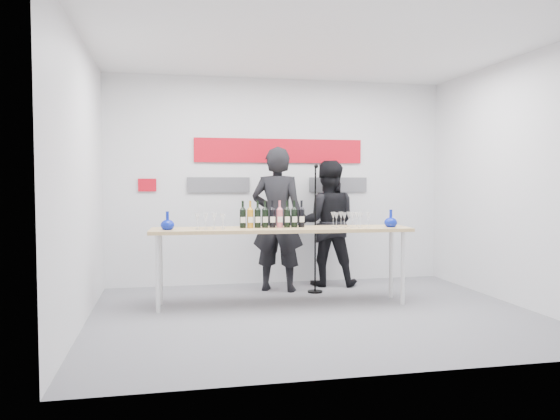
% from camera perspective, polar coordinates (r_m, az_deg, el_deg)
% --- Properties ---
extents(ground, '(5.00, 5.00, 0.00)m').
position_cam_1_polar(ground, '(6.30, 3.71, -10.77)').
color(ground, slate).
rests_on(ground, ground).
extents(back_wall, '(5.00, 0.04, 3.00)m').
position_cam_1_polar(back_wall, '(8.07, -0.07, 3.00)').
color(back_wall, silver).
rests_on(back_wall, ground).
extents(signage, '(3.38, 0.02, 0.79)m').
position_cam_1_polar(signage, '(8.03, -0.42, 5.19)').
color(signage, red).
rests_on(signage, back_wall).
extents(tasting_table, '(3.16, 0.82, 0.94)m').
position_cam_1_polar(tasting_table, '(6.61, 0.18, -2.49)').
color(tasting_table, '#D4B772').
rests_on(tasting_table, ground).
extents(wine_bottles, '(0.80, 0.13, 0.33)m').
position_cam_1_polar(wine_bottles, '(6.63, -0.81, -0.43)').
color(wine_bottles, black).
rests_on(wine_bottles, tasting_table).
extents(decanter_left, '(0.16, 0.16, 0.21)m').
position_cam_1_polar(decanter_left, '(6.48, -11.68, -1.08)').
color(decanter_left, '#081B9F').
rests_on(decanter_left, tasting_table).
extents(decanter_right, '(0.16, 0.16, 0.21)m').
position_cam_1_polar(decanter_right, '(6.87, 11.50, -0.85)').
color(decanter_right, '#081B9F').
rests_on(decanter_right, tasting_table).
extents(glasses_left, '(0.37, 0.24, 0.18)m').
position_cam_1_polar(glasses_left, '(6.53, -7.32, -1.15)').
color(glasses_left, silver).
rests_on(glasses_left, tasting_table).
extents(glasses_right, '(0.46, 0.25, 0.18)m').
position_cam_1_polar(glasses_right, '(6.76, 7.23, -1.00)').
color(glasses_right, silver).
rests_on(glasses_right, tasting_table).
extents(presenter_left, '(0.85, 0.72, 1.97)m').
position_cam_1_polar(presenter_left, '(7.45, -0.27, -0.98)').
color(presenter_left, black).
rests_on(presenter_left, ground).
extents(presenter_right, '(1.02, 0.88, 1.80)m').
position_cam_1_polar(presenter_right, '(7.89, 4.97, -1.38)').
color(presenter_right, black).
rests_on(presenter_right, ground).
extents(mic_stand, '(0.20, 0.20, 1.73)m').
position_cam_1_polar(mic_stand, '(7.38, 3.70, -4.58)').
color(mic_stand, black).
rests_on(mic_stand, ground).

